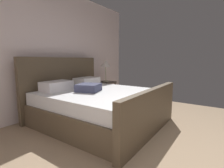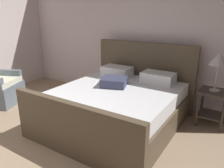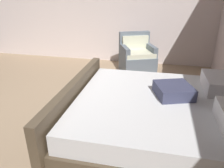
% 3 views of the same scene
% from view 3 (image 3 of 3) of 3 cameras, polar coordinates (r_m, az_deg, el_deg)
% --- Properties ---
extents(ground_plane, '(5.78, 6.19, 0.02)m').
position_cam_3_polar(ground_plane, '(3.66, -18.64, -7.00)').
color(ground_plane, tan).
extents(wall_side_left, '(0.12, 6.31, 2.79)m').
position_cam_3_polar(wall_side_left, '(5.89, -5.27, 19.88)').
color(wall_side_left, silver).
rests_on(wall_side_left, ground).
extents(bed, '(2.03, 2.22, 1.26)m').
position_cam_3_polar(bed, '(2.69, 13.41, -9.20)').
color(bed, brown).
rests_on(bed, ground).
extents(armchair, '(0.96, 0.95, 0.90)m').
position_cam_3_polar(armchair, '(5.04, 6.61, 7.02)').
color(armchair, slate).
rests_on(armchair, ground).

